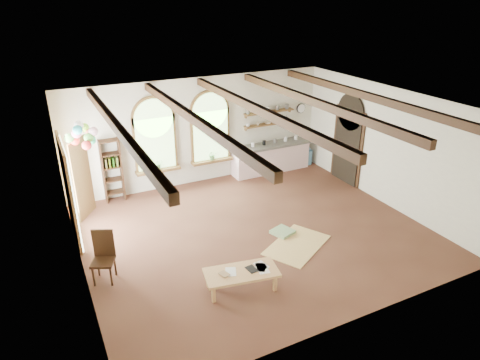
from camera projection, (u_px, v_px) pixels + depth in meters
floor at (255, 232)px, 10.54m from camera, size 8.00×8.00×0.00m
ceiling_beams at (257, 109)px, 9.27m from camera, size 6.20×6.80×0.18m
window_left at (155, 138)px, 12.10m from camera, size 1.30×0.28×2.20m
window_right at (210, 130)px, 12.79m from camera, size 1.30×0.28×2.20m
left_doorway at (69, 193)px, 9.93m from camera, size 0.10×1.90×2.50m
right_doorway at (347, 147)px, 12.92m from camera, size 0.10×1.30×2.40m
kitchen_counter at (271, 157)px, 13.89m from camera, size 2.68×0.62×0.94m
wall_shelf_lower at (269, 124)px, 13.60m from camera, size 1.70×0.24×0.04m
wall_shelf_upper at (269, 112)px, 13.44m from camera, size 1.70×0.24×0.04m
wall_clock at (301, 108)px, 14.02m from camera, size 0.32×0.04×0.32m
bookshelf at (112, 171)px, 11.79m from camera, size 0.53×0.32×1.80m
coffee_table at (242, 274)px, 8.40m from camera, size 1.54×0.91×0.41m
side_chair at (104, 267)px, 8.69m from camera, size 0.57×0.57×1.09m
floor_mat at (297, 245)px, 9.99m from camera, size 1.91×1.67×0.02m
floor_cushion at (283, 232)px, 10.46m from camera, size 0.60×0.60×0.08m
water_jug_a at (307, 156)px, 14.56m from camera, size 0.32×0.32×0.62m
water_jug_b at (296, 159)px, 14.39m from camera, size 0.31×0.31×0.60m
balloon_cluster at (83, 135)px, 10.08m from camera, size 0.77×0.85×1.14m
table_book at (221, 276)px, 8.24m from camera, size 0.21×0.25×0.02m
tablet at (252, 269)px, 8.44m from camera, size 0.20×0.27×0.01m
potted_plant_left at (158, 164)px, 12.33m from camera, size 0.27×0.23×0.30m
potted_plant_right at (212, 155)px, 13.02m from camera, size 0.27×0.23×0.30m
shelf_cup_a at (248, 125)px, 13.27m from camera, size 0.12×0.10×0.10m
shelf_cup_b at (258, 124)px, 13.41m from camera, size 0.10×0.10×0.09m
shelf_bowl_a at (268, 123)px, 13.56m from camera, size 0.22×0.22×0.05m
shelf_bowl_b at (277, 121)px, 13.70m from camera, size 0.20×0.20×0.06m
shelf_vase at (286, 118)px, 13.82m from camera, size 0.18×0.18×0.19m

